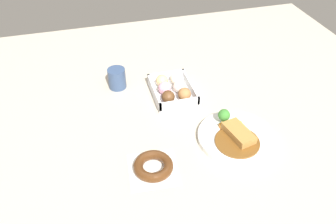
# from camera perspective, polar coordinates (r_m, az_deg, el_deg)

# --- Properties ---
(ground_plane) EXTENTS (1.60, 1.60, 0.00)m
(ground_plane) POSITION_cam_1_polar(r_m,az_deg,el_deg) (1.14, 6.30, -1.42)
(ground_plane) COLOR #B2A893
(curry_plate) EXTENTS (0.24, 0.24, 0.07)m
(curry_plate) POSITION_cam_1_polar(r_m,az_deg,el_deg) (1.07, 11.33, -3.94)
(curry_plate) COLOR white
(curry_plate) RESTS_ON ground_plane
(donut_box) EXTENTS (0.19, 0.15, 0.06)m
(donut_box) POSITION_cam_1_polar(r_m,az_deg,el_deg) (1.22, 0.78, 3.82)
(donut_box) COLOR white
(donut_box) RESTS_ON ground_plane
(chocolate_ring_donut) EXTENTS (0.15, 0.15, 0.03)m
(chocolate_ring_donut) POSITION_cam_1_polar(r_m,az_deg,el_deg) (0.97, -2.47, -9.07)
(chocolate_ring_donut) COLOR white
(chocolate_ring_donut) RESTS_ON ground_plane
(coffee_mug) EXTENTS (0.07, 0.07, 0.08)m
(coffee_mug) POSITION_cam_1_polar(r_m,az_deg,el_deg) (1.27, -8.55, 5.60)
(coffee_mug) COLOR #33476B
(coffee_mug) RESTS_ON ground_plane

